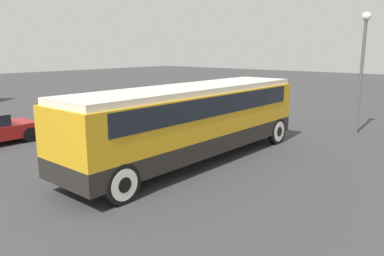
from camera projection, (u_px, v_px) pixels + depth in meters
name	position (u px, v px, depth m)	size (l,w,h in m)	color
ground_plane	(192.00, 161.00, 14.68)	(120.00, 120.00, 0.00)	#38383A
tour_bus	(194.00, 116.00, 14.37)	(11.16, 2.69, 2.94)	black
parked_car_mid	(114.00, 110.00, 22.85)	(4.72, 1.95, 1.32)	black
lamp_post	(363.00, 56.00, 18.74)	(0.44, 0.44, 6.09)	#515156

